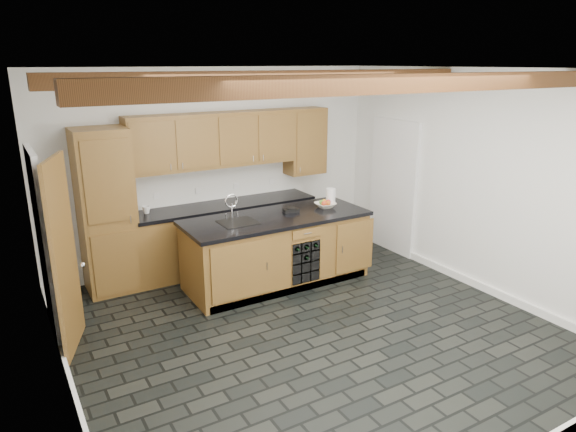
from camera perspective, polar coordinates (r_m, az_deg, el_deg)
name	(u,v)px	position (r m, az deg, el deg)	size (l,w,h in m)	color
ground	(310,328)	(5.89, 2.45, -12.35)	(5.00, 5.00, 0.00)	black
room_shell	(279,187)	(5.71, -0.97, 3.23)	(5.01, 5.00, 5.00)	white
back_cabinetry	(201,203)	(7.23, -9.63, 1.44)	(3.65, 0.62, 2.20)	olive
island	(278,250)	(6.84, -1.17, -3.76)	(2.48, 0.96, 0.93)	olive
faucet	(237,219)	(6.48, -5.71, -0.35)	(0.45, 0.40, 0.34)	black
kitchen_scale	(291,210)	(6.86, 0.34, 0.68)	(0.22, 0.14, 0.06)	black
fruit_bowl	(325,205)	(7.10, 4.16, 1.21)	(0.28, 0.28, 0.07)	silver
fruit_cluster	(325,203)	(7.09, 4.16, 1.50)	(0.16, 0.17, 0.07)	red
paper_towel	(331,197)	(7.20, 4.76, 2.14)	(0.13, 0.13, 0.24)	white
mug	(146,210)	(7.05, -15.47, 0.67)	(0.11, 0.11, 0.10)	white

